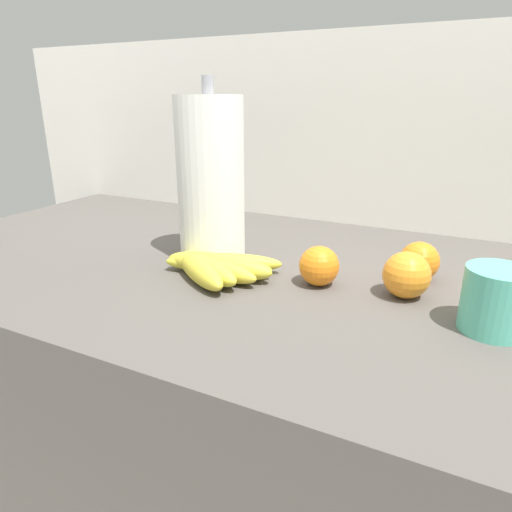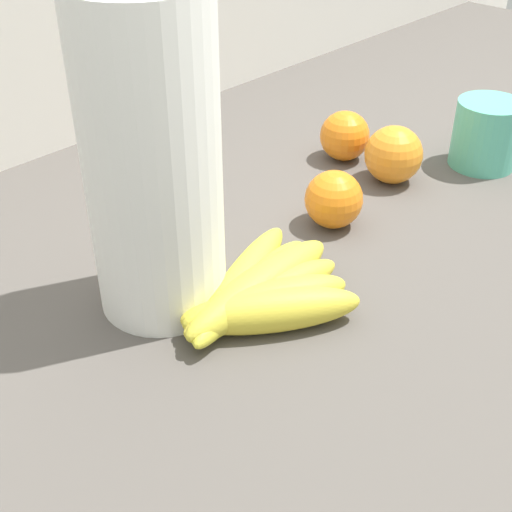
# 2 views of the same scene
# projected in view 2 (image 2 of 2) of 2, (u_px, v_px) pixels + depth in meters

# --- Properties ---
(counter) EXTENTS (1.84, 0.71, 0.87)m
(counter) POSITION_uv_depth(u_px,v_px,m) (322.00, 441.00, 1.09)
(counter) COLOR #514C47
(counter) RESTS_ON ground
(wall_back) EXTENTS (2.24, 0.06, 1.30)m
(wall_back) POSITION_uv_depth(u_px,v_px,m) (154.00, 232.00, 1.19)
(wall_back) COLOR silver
(wall_back) RESTS_ON ground
(banana_bunch) EXTENTS (0.20, 0.17, 0.04)m
(banana_bunch) POSITION_uv_depth(u_px,v_px,m) (260.00, 295.00, 0.65)
(banana_bunch) COLOR gold
(banana_bunch) RESTS_ON counter
(orange_front) EXTENTS (0.07, 0.07, 0.07)m
(orange_front) POSITION_uv_depth(u_px,v_px,m) (393.00, 155.00, 0.86)
(orange_front) COLOR orange
(orange_front) RESTS_ON counter
(orange_far_right) EXTENTS (0.07, 0.07, 0.07)m
(orange_far_right) POSITION_uv_depth(u_px,v_px,m) (345.00, 136.00, 0.91)
(orange_far_right) COLOR orange
(orange_far_right) RESTS_ON counter
(orange_back_left) EXTENTS (0.07, 0.07, 0.07)m
(orange_back_left) POSITION_uv_depth(u_px,v_px,m) (334.00, 199.00, 0.77)
(orange_back_left) COLOR orange
(orange_back_left) RESTS_ON counter
(paper_towel_roll) EXTENTS (0.12, 0.12, 0.32)m
(paper_towel_roll) POSITION_uv_depth(u_px,v_px,m) (152.00, 161.00, 0.59)
(paper_towel_roll) COLOR white
(paper_towel_roll) RESTS_ON counter
(mug) EXTENTS (0.08, 0.08, 0.09)m
(mug) POSITION_uv_depth(u_px,v_px,m) (486.00, 134.00, 0.89)
(mug) COLOR #56BFA2
(mug) RESTS_ON counter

